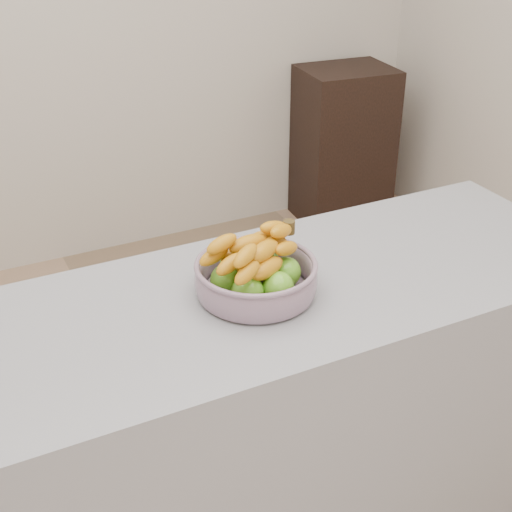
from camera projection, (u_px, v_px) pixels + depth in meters
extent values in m
cube|color=gray|center=(222.00, 450.00, 1.84)|extent=(2.00, 0.60, 0.90)
cube|color=black|center=(343.00, 146.00, 3.87)|extent=(0.50, 0.42, 0.85)
cylinder|color=#9CA9BC|center=(256.00, 291.00, 1.65)|extent=(0.24, 0.24, 0.01)
torus|color=#9CA9BC|center=(256.00, 265.00, 1.62)|extent=(0.28, 0.28, 0.01)
sphere|color=#609D1B|center=(278.00, 287.00, 1.59)|extent=(0.07, 0.07, 0.07)
sphere|color=#609D1B|center=(285.00, 272.00, 1.65)|extent=(0.07, 0.07, 0.07)
sphere|color=#609D1B|center=(264.00, 261.00, 1.69)|extent=(0.07, 0.07, 0.07)
sphere|color=#609D1B|center=(235.00, 265.00, 1.68)|extent=(0.07, 0.07, 0.07)
sphere|color=#609D1B|center=(226.00, 280.00, 1.62)|extent=(0.07, 0.07, 0.07)
sphere|color=#609D1B|center=(248.00, 291.00, 1.57)|extent=(0.07, 0.07, 0.07)
ellipsoid|color=#EFAB14|center=(267.00, 268.00, 1.58)|extent=(0.18, 0.11, 0.04)
ellipsoid|color=#EFAB14|center=(253.00, 261.00, 1.61)|extent=(0.18, 0.09, 0.04)
ellipsoid|color=#EFAB14|center=(239.00, 254.00, 1.64)|extent=(0.18, 0.07, 0.04)
ellipsoid|color=#EFAB14|center=(264.00, 251.00, 1.58)|extent=(0.18, 0.12, 0.04)
ellipsoid|color=#EFAB14|center=(248.00, 244.00, 1.61)|extent=(0.18, 0.06, 0.04)
cylinder|color=#3F3014|center=(289.00, 227.00, 1.66)|extent=(0.03, 0.03, 0.03)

